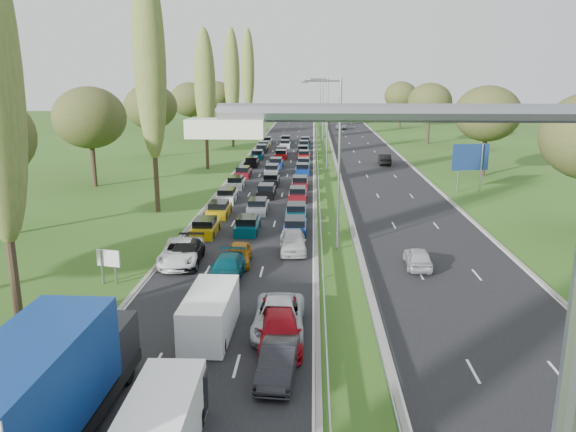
{
  "coord_description": "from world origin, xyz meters",
  "views": [
    {
      "loc": [
        2.66,
        4.37,
        12.02
      ],
      "look_at": [
        0.79,
        46.82,
        1.5
      ],
      "focal_mm": 35.0,
      "sensor_mm": 36.0,
      "label": 1
    }
  ],
  "objects_px": {
    "near_car_3": "(186,253)",
    "direction_sign": "(470,159)",
    "info_sign": "(108,262)",
    "near_car_2": "(181,252)",
    "blue_lorry": "(47,389)",
    "white_van_rear": "(211,312)",
    "white_van_front": "(163,424)"
  },
  "relations": [
    {
      "from": "near_car_3",
      "to": "direction_sign",
      "type": "distance_m",
      "value": 35.43
    },
    {
      "from": "near_car_3",
      "to": "info_sign",
      "type": "xyz_separation_m",
      "value": [
        -3.75,
        -3.89,
        0.61
      ]
    },
    {
      "from": "near_car_2",
      "to": "info_sign",
      "type": "xyz_separation_m",
      "value": [
        -3.41,
        -3.93,
        0.58
      ]
    },
    {
      "from": "near_car_2",
      "to": "blue_lorry",
      "type": "height_order",
      "value": "blue_lorry"
    },
    {
      "from": "near_car_3",
      "to": "white_van_rear",
      "type": "bearing_deg",
      "value": -73.76
    },
    {
      "from": "white_van_front",
      "to": "info_sign",
      "type": "bearing_deg",
      "value": 114.38
    },
    {
      "from": "near_car_2",
      "to": "direction_sign",
      "type": "height_order",
      "value": "direction_sign"
    },
    {
      "from": "white_van_front",
      "to": "info_sign",
      "type": "relative_size",
      "value": 2.55
    },
    {
      "from": "direction_sign",
      "to": "near_car_3",
      "type": "bearing_deg",
      "value": -135.18
    },
    {
      "from": "white_van_front",
      "to": "white_van_rear",
      "type": "xyz_separation_m",
      "value": [
        -0.03,
        8.99,
        -0.01
      ]
    },
    {
      "from": "blue_lorry",
      "to": "near_car_2",
      "type": "bearing_deg",
      "value": 91.33
    },
    {
      "from": "white_van_front",
      "to": "info_sign",
      "type": "xyz_separation_m",
      "value": [
        -7.29,
        15.34,
        0.27
      ]
    },
    {
      "from": "near_car_3",
      "to": "direction_sign",
      "type": "bearing_deg",
      "value": 42.14
    },
    {
      "from": "near_car_2",
      "to": "white_van_front",
      "type": "height_order",
      "value": "white_van_front"
    },
    {
      "from": "blue_lorry",
      "to": "white_van_front",
      "type": "bearing_deg",
      "value": -1.24
    },
    {
      "from": "near_car_2",
      "to": "near_car_3",
      "type": "relative_size",
      "value": 1.08
    },
    {
      "from": "white_van_front",
      "to": "white_van_rear",
      "type": "bearing_deg",
      "value": 89.16
    },
    {
      "from": "near_car_2",
      "to": "info_sign",
      "type": "relative_size",
      "value": 2.63
    },
    {
      "from": "white_van_rear",
      "to": "info_sign",
      "type": "xyz_separation_m",
      "value": [
        -7.26,
        6.35,
        0.28
      ]
    },
    {
      "from": "near_car_2",
      "to": "direction_sign",
      "type": "xyz_separation_m",
      "value": [
        25.39,
        24.86,
        2.78
      ]
    },
    {
      "from": "near_car_2",
      "to": "info_sign",
      "type": "bearing_deg",
      "value": -135.18
    },
    {
      "from": "blue_lorry",
      "to": "info_sign",
      "type": "distance_m",
      "value": 15.61
    },
    {
      "from": "white_van_rear",
      "to": "white_van_front",
      "type": "bearing_deg",
      "value": -88.91
    },
    {
      "from": "info_sign",
      "to": "blue_lorry",
      "type": "bearing_deg",
      "value": -77.03
    },
    {
      "from": "near_car_2",
      "to": "near_car_3",
      "type": "bearing_deg",
      "value": -10.45
    },
    {
      "from": "near_car_2",
      "to": "blue_lorry",
      "type": "distance_m",
      "value": 19.17
    },
    {
      "from": "near_car_2",
      "to": "direction_sign",
      "type": "bearing_deg",
      "value": 40.24
    },
    {
      "from": "near_car_2",
      "to": "white_van_rear",
      "type": "relative_size",
      "value": 1.04
    },
    {
      "from": "near_car_2",
      "to": "white_van_front",
      "type": "relative_size",
      "value": 1.03
    },
    {
      "from": "white_van_front",
      "to": "near_car_3",
      "type": "bearing_deg",
      "value": 99.4
    },
    {
      "from": "white_van_front",
      "to": "direction_sign",
      "type": "bearing_deg",
      "value": 62.98
    },
    {
      "from": "white_van_rear",
      "to": "direction_sign",
      "type": "distance_m",
      "value": 41.29
    }
  ]
}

